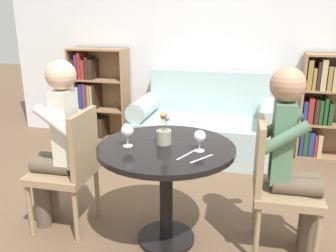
{
  "coord_description": "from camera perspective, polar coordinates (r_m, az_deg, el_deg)",
  "views": [
    {
      "loc": [
        0.55,
        -2.1,
        1.53
      ],
      "look_at": [
        0.0,
        0.05,
        0.83
      ],
      "focal_mm": 38.0,
      "sensor_mm": 36.0,
      "label": 1
    }
  ],
  "objects": [
    {
      "name": "chair_right",
      "position": [
        2.43,
        16.91,
        -8.54
      ],
      "size": [
        0.44,
        0.44,
        0.9
      ],
      "rotation": [
        0.0,
        0.0,
        1.62
      ],
      "color": "#937A56",
      "rests_on": "ground_plane"
    },
    {
      "name": "bookshelf_right",
      "position": [
        4.25,
        23.99,
        2.92
      ],
      "size": [
        0.72,
        0.28,
        1.14
      ],
      "color": "#93704C",
      "rests_on": "ground_plane"
    },
    {
      "name": "back_wall",
      "position": [
        4.28,
        7.16,
        14.84
      ],
      "size": [
        5.2,
        0.05,
        2.7
      ],
      "color": "silver",
      "rests_on": "ground_plane"
    },
    {
      "name": "wine_glass_right",
      "position": [
        2.21,
        5.12,
        -1.77
      ],
      "size": [
        0.08,
        0.08,
        0.14
      ],
      "color": "white",
      "rests_on": "round_table"
    },
    {
      "name": "chair_left",
      "position": [
        2.67,
        -15.31,
        -6.07
      ],
      "size": [
        0.43,
        0.43,
        0.9
      ],
      "rotation": [
        0.0,
        0.0,
        -1.55
      ],
      "color": "#937A56",
      "rests_on": "ground_plane"
    },
    {
      "name": "wine_glass_left",
      "position": [
        2.3,
        -6.55,
        -0.88
      ],
      "size": [
        0.08,
        0.08,
        0.15
      ],
      "color": "white",
      "rests_on": "round_table"
    },
    {
      "name": "bookshelf_left",
      "position": [
        4.65,
        -11.69,
        4.64
      ],
      "size": [
        0.72,
        0.28,
        1.14
      ],
      "color": "#93704C",
      "rests_on": "ground_plane"
    },
    {
      "name": "fork_left_setting",
      "position": [
        2.13,
        5.43,
        -5.23
      ],
      "size": [
        0.12,
        0.16,
        0.0
      ],
      "color": "silver",
      "rests_on": "round_table"
    },
    {
      "name": "flower_vase",
      "position": [
        2.33,
        -0.64,
        -1.1
      ],
      "size": [
        0.1,
        0.1,
        0.23
      ],
      "color": "#9E9384",
      "rests_on": "round_table"
    },
    {
      "name": "ground_plane",
      "position": [
        2.66,
        -0.28,
        -17.71
      ],
      "size": [
        16.0,
        16.0,
        0.0
      ],
      "primitive_type": "plane",
      "color": "brown"
    },
    {
      "name": "knife_left_setting",
      "position": [
        2.17,
        2.9,
        -4.67
      ],
      "size": [
        0.08,
        0.18,
        0.0
      ],
      "color": "silver",
      "rests_on": "round_table"
    },
    {
      "name": "round_table",
      "position": [
        2.38,
        -0.3,
        -6.52
      ],
      "size": [
        0.91,
        0.91,
        0.71
      ],
      "color": "black",
      "rests_on": "ground_plane"
    },
    {
      "name": "person_right",
      "position": [
        2.38,
        19.37,
        -4.78
      ],
      "size": [
        0.43,
        0.35,
        1.24
      ],
      "rotation": [
        0.0,
        0.0,
        1.62
      ],
      "color": "brown",
      "rests_on": "ground_plane"
    },
    {
      "name": "person_left",
      "position": [
        2.65,
        -17.3,
        -2.42
      ],
      "size": [
        0.42,
        0.35,
        1.25
      ],
      "rotation": [
        0.0,
        0.0,
        -1.55
      ],
      "color": "brown",
      "rests_on": "ground_plane"
    },
    {
      "name": "couch",
      "position": [
        4.04,
        5.83,
        -0.26
      ],
      "size": [
        1.59,
        0.8,
        0.92
      ],
      "color": "#A8C1C1",
      "rests_on": "ground_plane"
    }
  ]
}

